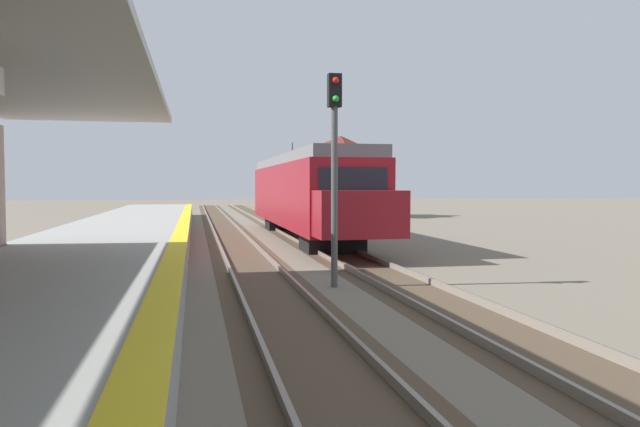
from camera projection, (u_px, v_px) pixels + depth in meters
name	position (u px, v px, depth m)	size (l,w,h in m)	color
station_platform	(49.00, 294.00, 11.45)	(5.00, 80.00, 0.91)	#999993
track_pair_nearest_platform	(260.00, 277.00, 16.27)	(2.34, 120.00, 0.16)	#4C3D2D
track_pair_middle	(381.00, 273.00, 16.96)	(2.34, 120.00, 0.16)	#4C3D2D
approaching_train	(306.00, 192.00, 28.30)	(2.93, 19.60, 4.76)	maroon
rail_signal_post	(334.00, 157.00, 14.79)	(0.32, 0.34, 5.20)	#4C4C4C
distant_trackside_house	(341.00, 175.00, 48.13)	(6.60, 5.28, 6.40)	#7F705B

